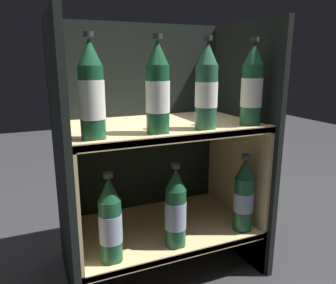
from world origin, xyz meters
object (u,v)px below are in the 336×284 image
at_px(bottle_upper_front_1, 158,91).
at_px(bottle_lower_front_0, 110,222).
at_px(bottle_lower_front_1, 176,210).
at_px(bottle_upper_front_3, 252,87).
at_px(bottle_lower_front_2, 244,196).
at_px(bottle_upper_front_2, 206,89).
at_px(bottle_upper_front_0, 92,93).

distance_m(bottle_upper_front_1, bottle_lower_front_0, 0.41).
bearing_deg(bottle_lower_front_1, bottle_upper_front_1, 180.00).
relative_size(bottle_upper_front_1, bottle_lower_front_0, 1.00).
relative_size(bottle_upper_front_3, bottle_lower_front_1, 1.00).
bearing_deg(bottle_upper_front_1, bottle_lower_front_2, -0.00).
bearing_deg(bottle_lower_front_2, bottle_upper_front_2, 180.00).
bearing_deg(bottle_upper_front_0, bottle_lower_front_0, 0.00).
relative_size(bottle_upper_front_0, bottle_upper_front_2, 1.00).
bearing_deg(bottle_upper_front_1, bottle_upper_front_0, -180.00).
bearing_deg(bottle_upper_front_1, bottle_upper_front_2, -0.00).
bearing_deg(bottle_lower_front_1, bottle_upper_front_3, 0.00).
bearing_deg(bottle_lower_front_2, bottle_upper_front_0, 180.00).
distance_m(bottle_upper_front_1, bottle_lower_front_2, 0.50).
xyz_separation_m(bottle_upper_front_2, bottle_lower_front_2, (0.16, -0.00, -0.38)).
bearing_deg(bottle_lower_front_1, bottle_upper_front_2, 0.00).
xyz_separation_m(bottle_upper_front_0, bottle_lower_front_2, (0.51, 0.00, -0.38)).
xyz_separation_m(bottle_upper_front_1, bottle_lower_front_2, (0.32, -0.00, -0.38)).
xyz_separation_m(bottle_upper_front_1, bottle_lower_front_0, (-0.15, -0.00, -0.38)).
distance_m(bottle_lower_front_1, bottle_lower_front_2, 0.26).
height_order(bottle_upper_front_1, bottle_lower_front_2, bottle_upper_front_1).
relative_size(bottle_upper_front_2, bottle_lower_front_1, 1.00).
bearing_deg(bottle_upper_front_0, bottle_upper_front_2, 0.00).
relative_size(bottle_upper_front_0, bottle_upper_front_3, 1.00).
relative_size(bottle_upper_front_3, bottle_lower_front_0, 1.00).
xyz_separation_m(bottle_lower_front_0, bottle_lower_front_1, (0.21, 0.00, -0.00)).
bearing_deg(bottle_lower_front_0, bottle_lower_front_1, 0.00).
height_order(bottle_upper_front_2, bottle_lower_front_0, bottle_upper_front_2).
xyz_separation_m(bottle_upper_front_0, bottle_upper_front_1, (0.19, 0.00, 0.00)).
bearing_deg(bottle_upper_front_1, bottle_upper_front_3, -0.00).
height_order(bottle_upper_front_0, bottle_upper_front_1, same).
bearing_deg(bottle_upper_front_3, bottle_upper_front_1, 180.00).
height_order(bottle_lower_front_0, bottle_lower_front_1, same).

